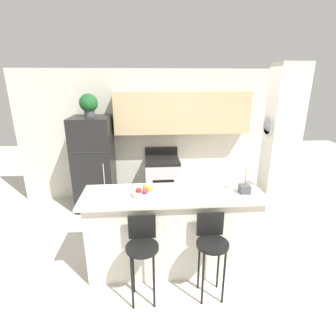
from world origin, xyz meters
The scene contains 12 objects.
ground_plane centered at (0.00, 0.00, 0.00)m, with size 14.00×14.00×0.00m, color beige.
wall_back centered at (0.16, 2.21, 1.48)m, with size 5.60×0.38×2.55m.
pillar_right centered at (1.37, 0.20, 1.28)m, with size 0.38×0.32×2.55m.
counter_bar centered at (0.00, 0.00, 0.53)m, with size 2.20×0.69×1.06m.
refrigerator centered at (-1.30, 1.87, 0.87)m, with size 0.70×0.74×1.73m.
stove_range centered at (-0.02, 1.92, 0.46)m, with size 0.65×0.64×1.07m.
bar_stool_left centered at (-0.38, -0.50, 0.66)m, with size 0.35×0.35×0.98m.
bar_stool_right centered at (0.38, -0.50, 0.66)m, with size 0.35×0.35×0.98m.
potted_plant_on_fridge centered at (-1.30, 1.87, 1.95)m, with size 0.32×0.32×0.40m.
orchid_vase centered at (0.86, -0.05, 1.16)m, with size 0.12×0.12×0.38m.
fruit_bowl centered at (-0.35, -0.03, 1.09)m, with size 0.29×0.29×0.11m.
trash_bin centered at (-0.73, 1.61, 0.19)m, with size 0.28×0.28×0.38m.
Camera 1 is at (-0.29, -2.88, 2.36)m, focal length 28.00 mm.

